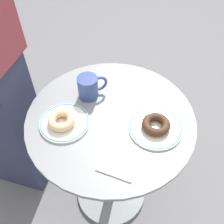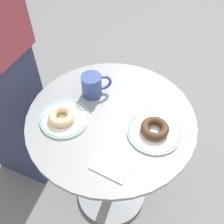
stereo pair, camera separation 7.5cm
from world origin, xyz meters
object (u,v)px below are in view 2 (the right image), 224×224
object	(u,v)px
cafe_table	(111,151)
donut_glazed	(62,116)
paper_napkin	(113,162)
donut_chocolate	(155,128)
plate_left	(65,118)
coffee_mug	(93,85)
plate_right	(154,132)

from	to	relation	value
cafe_table	donut_glazed	distance (m)	0.34
paper_napkin	donut_chocolate	bearing A→B (deg)	50.25
plate_left	coffee_mug	xyz separation A→B (m)	(0.08, 0.16, 0.04)
plate_right	donut_glazed	bearing A→B (deg)	-178.70
cafe_table	paper_napkin	xyz separation A→B (m)	(0.05, -0.20, 0.26)
donut_glazed	donut_chocolate	distance (m)	0.36
donut_chocolate	coffee_mug	bearing A→B (deg)	149.94
donut_chocolate	coffee_mug	xyz separation A→B (m)	(-0.28, 0.16, 0.02)
plate_left	donut_glazed	distance (m)	0.02
cafe_table	paper_napkin	bearing A→B (deg)	-76.76
paper_napkin	coffee_mug	world-z (taller)	coffee_mug
cafe_table	plate_left	bearing A→B (deg)	-165.17
donut_chocolate	paper_napkin	world-z (taller)	donut_chocolate
cafe_table	plate_left	world-z (taller)	plate_left
donut_glazed	coffee_mug	world-z (taller)	coffee_mug
plate_right	coffee_mug	distance (m)	0.33
coffee_mug	donut_chocolate	bearing A→B (deg)	-30.06
plate_left	coffee_mug	distance (m)	0.19
donut_glazed	coffee_mug	size ratio (longest dim) A/B	0.86
cafe_table	coffee_mug	world-z (taller)	coffee_mug
paper_napkin	coffee_mug	xyz separation A→B (m)	(-0.15, 0.32, 0.05)
paper_napkin	coffee_mug	bearing A→B (deg)	114.98
cafe_table	donut_glazed	size ratio (longest dim) A/B	6.74
plate_right	paper_napkin	size ratio (longest dim) A/B	1.59
donut_chocolate	coffee_mug	distance (m)	0.32
plate_left	donut_chocolate	world-z (taller)	donut_chocolate
donut_chocolate	coffee_mug	size ratio (longest dim) A/B	0.88
plate_right	donut_chocolate	xyz separation A→B (m)	(0.00, 0.00, 0.02)
plate_right	donut_chocolate	size ratio (longest dim) A/B	1.89
cafe_table	plate_left	xyz separation A→B (m)	(-0.18, -0.05, 0.26)
plate_left	donut_chocolate	size ratio (longest dim) A/B	1.80
cafe_table	donut_glazed	world-z (taller)	donut_glazed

